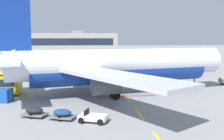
% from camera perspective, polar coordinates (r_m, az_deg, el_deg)
% --- Properties ---
extents(ground, '(400.00, 400.00, 0.00)m').
position_cam_1_polar(ground, '(58.81, 21.46, -0.90)').
color(ground, gray).
extents(apron_paint_markings, '(8.00, 95.22, 0.01)m').
position_cam_1_polar(apron_paint_markings, '(49.28, 0.02, -1.87)').
color(apron_paint_markings, yellow).
rests_on(apron_paint_markings, ground).
extents(airliner_foreground, '(34.59, 33.83, 12.20)m').
position_cam_1_polar(airliner_foreground, '(35.33, 1.39, 1.00)').
color(airliner_foreground, silver).
rests_on(airliner_foreground, ground).
extents(catering_truck, '(7.37, 5.02, 3.14)m').
position_cam_1_polar(catering_truck, '(57.23, 13.58, 0.85)').
color(catering_truck, black).
rests_on(catering_truck, ground).
extents(baggage_train, '(8.52, 4.60, 1.14)m').
position_cam_1_polar(baggage_train, '(25.42, -10.80, -9.47)').
color(baggage_train, silver).
rests_on(baggage_train, ground).
extents(uld_cargo_container, '(1.95, 1.92, 1.60)m').
position_cam_1_polar(uld_cargo_container, '(34.00, -22.60, -5.18)').
color(uld_cargo_container, '#194C9E').
rests_on(uld_cargo_container, ground).
extents(terminal_satellite, '(61.15, 18.33, 11.61)m').
position_cam_1_polar(terminal_satellite, '(147.83, -11.12, 5.99)').
color(terminal_satellite, '#9E998E').
rests_on(terminal_satellite, ground).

